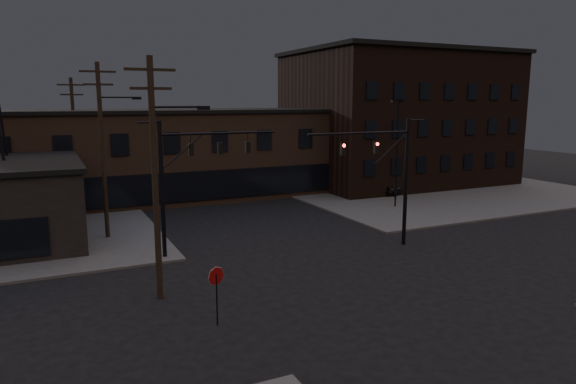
# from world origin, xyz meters

# --- Properties ---
(ground) EXTENTS (140.00, 140.00, 0.00)m
(ground) POSITION_xyz_m (0.00, 0.00, 0.00)
(ground) COLOR black
(ground) RESTS_ON ground
(sidewalk_ne) EXTENTS (30.00, 30.00, 0.15)m
(sidewalk_ne) POSITION_xyz_m (22.00, 22.00, 0.07)
(sidewalk_ne) COLOR #474744
(sidewalk_ne) RESTS_ON ground
(building_row) EXTENTS (40.00, 12.00, 8.00)m
(building_row) POSITION_xyz_m (0.00, 28.00, 4.00)
(building_row) COLOR brown
(building_row) RESTS_ON ground
(building_right) EXTENTS (22.00, 16.00, 14.00)m
(building_right) POSITION_xyz_m (22.00, 26.00, 7.00)
(building_right) COLOR black
(building_right) RESTS_ON ground
(traffic_signal_near) EXTENTS (7.12, 0.24, 8.00)m
(traffic_signal_near) POSITION_xyz_m (5.36, 4.50, 4.93)
(traffic_signal_near) COLOR black
(traffic_signal_near) RESTS_ON ground
(traffic_signal_far) EXTENTS (7.12, 0.24, 8.00)m
(traffic_signal_far) POSITION_xyz_m (-6.72, 8.00, 5.01)
(traffic_signal_far) COLOR black
(traffic_signal_far) RESTS_ON ground
(stop_sign) EXTENTS (0.72, 0.33, 2.48)m
(stop_sign) POSITION_xyz_m (-8.00, -1.99, 1.84)
(stop_sign) COLOR black
(stop_sign) RESTS_ON ground
(utility_pole_near) EXTENTS (3.70, 0.28, 11.00)m
(utility_pole_near) POSITION_xyz_m (-9.43, 2.00, 5.87)
(utility_pole_near) COLOR black
(utility_pole_near) RESTS_ON ground
(utility_pole_mid) EXTENTS (3.70, 0.28, 11.50)m
(utility_pole_mid) POSITION_xyz_m (-10.44, 14.00, 6.13)
(utility_pole_mid) COLOR black
(utility_pole_mid) RESTS_ON ground
(utility_pole_far) EXTENTS (2.20, 0.28, 11.00)m
(utility_pole_far) POSITION_xyz_m (-11.50, 26.00, 5.78)
(utility_pole_far) COLOR black
(utility_pole_far) RESTS_ON ground
(lot_light_a) EXTENTS (1.50, 0.28, 9.14)m
(lot_light_a) POSITION_xyz_m (13.00, 14.00, 5.51)
(lot_light_a) COLOR black
(lot_light_a) RESTS_ON ground
(lot_light_b) EXTENTS (1.50, 0.28, 9.14)m
(lot_light_b) POSITION_xyz_m (19.00, 19.00, 5.51)
(lot_light_b) COLOR black
(lot_light_b) RESTS_ON ground
(parked_car_lot_a) EXTENTS (4.21, 2.48, 1.35)m
(parked_car_lot_a) POSITION_xyz_m (16.82, 18.73, 0.82)
(parked_car_lot_a) COLOR black
(parked_car_lot_a) RESTS_ON sidewalk_ne
(parked_car_lot_b) EXTENTS (5.06, 2.10, 1.46)m
(parked_car_lot_b) POSITION_xyz_m (20.33, 21.23, 0.88)
(parked_car_lot_b) COLOR silver
(parked_car_lot_b) RESTS_ON sidewalk_ne
(car_crossing) EXTENTS (3.45, 5.35, 1.66)m
(car_crossing) POSITION_xyz_m (0.84, 24.96, 0.83)
(car_crossing) COLOR black
(car_crossing) RESTS_ON ground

